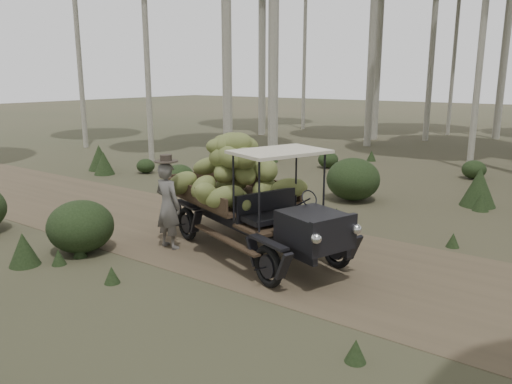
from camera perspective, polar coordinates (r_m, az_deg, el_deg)
ground at (r=9.11m, az=13.64°, el=-9.23°), size 120.00×120.00×0.00m
dirt_track at (r=9.11m, az=13.64°, el=-9.21°), size 70.00×4.00×0.01m
banana_truck at (r=9.95m, az=-1.57°, el=1.49°), size 4.86×3.01×2.36m
farmer at (r=10.11m, az=-10.03°, el=-1.42°), size 0.67×0.50×1.91m
undergrowth at (r=8.91m, az=5.82°, el=-5.64°), size 23.58×21.83×1.39m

